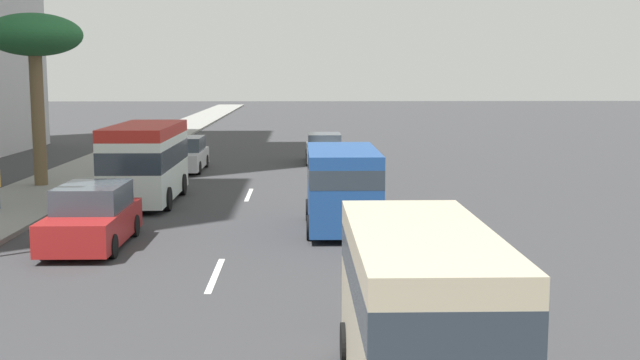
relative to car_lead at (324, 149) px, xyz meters
The scene contains 11 objects.
ground_plane 6.20m from the car_lead, 147.32° to the left, with size 198.00×198.00×0.00m, color #38383A.
sidewalk_right 12.71m from the car_lead, 114.09° to the left, with size 162.00×3.82×0.15m, color gray.
lane_stripe_mid 23.71m from the car_lead, behind, with size 3.20×0.16×0.01m, color silver.
lane_stripe_far 11.60m from the car_lead, 163.32° to the left, with size 3.20×0.16×0.01m, color silver.
car_lead is the anchor object (origin of this frame).
car_second 21.42m from the car_lead, 160.74° to the left, with size 4.47×1.95×1.72m.
van_third 18.06m from the car_lead, behind, with size 4.87×2.23×2.50m.
van_fourth 30.87m from the car_lead, behind, with size 5.18×2.12×2.59m.
car_fifth 7.67m from the car_lead, 114.86° to the left, with size 4.71×1.87×1.66m.
minibus_sixth 14.62m from the car_lead, 151.31° to the left, with size 6.19×2.35×2.91m.
palm_tree 16.07m from the car_lead, 126.70° to the left, with size 3.88×3.88×7.07m.
Camera 1 is at (-4.90, -2.03, 4.78)m, focal length 43.68 mm.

